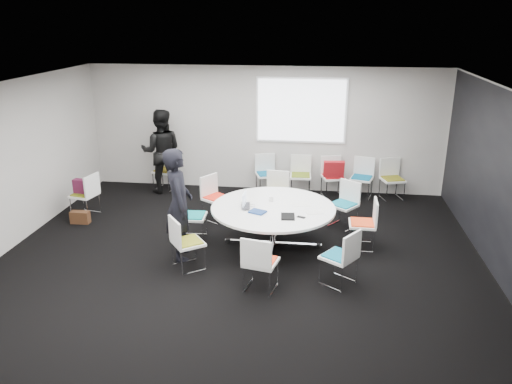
# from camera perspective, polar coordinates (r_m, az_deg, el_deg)

# --- Properties ---
(room_shell) EXTENTS (8.08, 7.08, 2.88)m
(room_shell) POSITION_cam_1_polar(r_m,az_deg,el_deg) (7.94, -1.13, 1.80)
(room_shell) COLOR black
(room_shell) RESTS_ON ground
(conference_table) EXTENTS (2.13, 2.13, 0.73)m
(conference_table) POSITION_cam_1_polar(r_m,az_deg,el_deg) (8.61, 1.96, -2.95)
(conference_table) COLOR silver
(conference_table) RESTS_ON ground
(projection_screen) EXTENTS (1.90, 0.03, 1.35)m
(projection_screen) POSITION_cam_1_polar(r_m,az_deg,el_deg) (11.12, 5.18, 9.25)
(projection_screen) COLOR white
(projection_screen) RESTS_ON room_shell
(chair_ring_a) EXTENTS (0.45, 0.46, 0.88)m
(chair_ring_a) POSITION_cam_1_polar(r_m,az_deg,el_deg) (8.83, 12.04, -4.58)
(chair_ring_a) COLOR silver
(chair_ring_a) RESTS_ON ground
(chair_ring_b) EXTENTS (0.64, 0.63, 0.88)m
(chair_ring_b) POSITION_cam_1_polar(r_m,az_deg,el_deg) (9.62, 9.93, -2.40)
(chair_ring_b) COLOR silver
(chair_ring_b) RESTS_ON ground
(chair_ring_c) EXTENTS (0.51, 0.50, 0.88)m
(chair_ring_c) POSITION_cam_1_polar(r_m,az_deg,el_deg) (10.04, 2.28, -1.15)
(chair_ring_c) COLOR silver
(chair_ring_c) RESTS_ON ground
(chair_ring_d) EXTENTS (0.62, 0.63, 0.88)m
(chair_ring_d) POSITION_cam_1_polar(r_m,az_deg,el_deg) (9.84, -4.54, -1.63)
(chair_ring_d) COLOR silver
(chair_ring_d) RESTS_ON ground
(chair_ring_e) EXTENTS (0.47, 0.48, 0.88)m
(chair_ring_e) POSITION_cam_1_polar(r_m,az_deg,el_deg) (9.01, -7.24, -3.78)
(chair_ring_e) COLOR silver
(chair_ring_e) RESTS_ON ground
(chair_ring_f) EXTENTS (0.63, 0.64, 0.88)m
(chair_ring_f) POSITION_cam_1_polar(r_m,az_deg,el_deg) (8.03, -7.81, -6.85)
(chair_ring_f) COLOR silver
(chair_ring_f) RESTS_ON ground
(chair_ring_g) EXTENTS (0.54, 0.53, 0.88)m
(chair_ring_g) POSITION_cam_1_polar(r_m,az_deg,el_deg) (7.36, 0.51, -9.22)
(chair_ring_g) COLOR silver
(chair_ring_g) RESTS_ON ground
(chair_ring_h) EXTENTS (0.63, 0.63, 0.88)m
(chair_ring_h) POSITION_cam_1_polar(r_m,az_deg,el_deg) (7.62, 9.47, -8.46)
(chair_ring_h) COLOR silver
(chair_ring_h) RESTS_ON ground
(chair_back_a) EXTENTS (0.58, 0.57, 0.88)m
(chair_back_a) POSITION_cam_1_polar(r_m,az_deg,el_deg) (11.28, 1.23, 1.20)
(chair_back_a) COLOR silver
(chair_back_a) RESTS_ON ground
(chair_back_b) EXTENTS (0.48, 0.47, 0.88)m
(chair_back_b) POSITION_cam_1_polar(r_m,az_deg,el_deg) (11.23, 5.09, 1.04)
(chair_back_b) COLOR silver
(chair_back_b) RESTS_ON ground
(chair_back_c) EXTENTS (0.57, 0.56, 0.88)m
(chair_back_c) POSITION_cam_1_polar(r_m,az_deg,el_deg) (11.22, 8.73, 0.88)
(chair_back_c) COLOR silver
(chair_back_c) RESTS_ON ground
(chair_back_d) EXTENTS (0.56, 0.55, 0.88)m
(chair_back_d) POSITION_cam_1_polar(r_m,az_deg,el_deg) (11.26, 11.93, 0.74)
(chair_back_d) COLOR silver
(chair_back_d) RESTS_ON ground
(chair_back_e) EXTENTS (0.57, 0.56, 0.88)m
(chair_back_e) POSITION_cam_1_polar(r_m,az_deg,el_deg) (11.33, 15.24, 0.59)
(chair_back_e) COLOR silver
(chair_back_e) RESTS_ON ground
(chair_spare_left) EXTENTS (0.53, 0.54, 0.88)m
(chair_spare_left) POSITION_cam_1_polar(r_m,az_deg,el_deg) (10.56, -18.86, -1.17)
(chair_spare_left) COLOR silver
(chair_spare_left) RESTS_ON ground
(chair_person_back) EXTENTS (0.56, 0.55, 0.88)m
(chair_person_back) POSITION_cam_1_polar(r_m,az_deg,el_deg) (11.73, -10.29, 1.62)
(chair_person_back) COLOR silver
(chair_person_back) RESTS_ON ground
(person_main) EXTENTS (0.64, 0.79, 1.87)m
(person_main) POSITION_cam_1_polar(r_m,az_deg,el_deg) (8.16, -8.82, -1.41)
(person_main) COLOR black
(person_main) RESTS_ON ground
(person_back) EXTENTS (1.04, 0.88, 1.90)m
(person_back) POSITION_cam_1_polar(r_m,az_deg,el_deg) (11.40, -10.75, 4.58)
(person_back) COLOR black
(person_back) RESTS_ON ground
(laptop) EXTENTS (0.28, 0.39, 0.03)m
(laptop) POSITION_cam_1_polar(r_m,az_deg,el_deg) (8.52, -0.83, -1.64)
(laptop) COLOR #333338
(laptop) RESTS_ON conference_table
(laptop_lid) EXTENTS (0.03, 0.30, 0.22)m
(laptop_lid) POSITION_cam_1_polar(r_m,az_deg,el_deg) (8.51, -1.34, -0.81)
(laptop_lid) COLOR silver
(laptop_lid) RESTS_ON conference_table
(notebook_black) EXTENTS (0.24, 0.32, 0.02)m
(notebook_black) POSITION_cam_1_polar(r_m,az_deg,el_deg) (8.11, 3.66, -2.81)
(notebook_black) COLOR black
(notebook_black) RESTS_ON conference_table
(tablet_folio) EXTENTS (0.32, 0.29, 0.03)m
(tablet_folio) POSITION_cam_1_polar(r_m,az_deg,el_deg) (8.28, 0.18, -2.28)
(tablet_folio) COLOR navy
(tablet_folio) RESTS_ON conference_table
(papers_right) EXTENTS (0.35, 0.29, 0.00)m
(papers_right) POSITION_cam_1_polar(r_m,az_deg,el_deg) (8.66, 5.09, -1.42)
(papers_right) COLOR white
(papers_right) RESTS_ON conference_table
(papers_front) EXTENTS (0.34, 0.28, 0.00)m
(papers_front) POSITION_cam_1_polar(r_m,az_deg,el_deg) (8.36, 6.71, -2.28)
(papers_front) COLOR white
(papers_front) RESTS_ON conference_table
(cup) EXTENTS (0.08, 0.08, 0.09)m
(cup) POSITION_cam_1_polar(r_m,az_deg,el_deg) (8.77, 1.72, -0.79)
(cup) COLOR white
(cup) RESTS_ON conference_table
(phone) EXTENTS (0.16, 0.12, 0.01)m
(phone) POSITION_cam_1_polar(r_m,az_deg,el_deg) (8.12, 5.18, -2.88)
(phone) COLOR black
(phone) RESTS_ON conference_table
(maroon_bag) EXTENTS (0.42, 0.20, 0.28)m
(maroon_bag) POSITION_cam_1_polar(r_m,az_deg,el_deg) (10.46, -19.13, 0.61)
(maroon_bag) COLOR #521631
(maroon_bag) RESTS_ON chair_spare_left
(brown_bag) EXTENTS (0.36, 0.17, 0.24)m
(brown_bag) POSITION_cam_1_polar(r_m,az_deg,el_deg) (10.28, -19.46, -2.74)
(brown_bag) COLOR #3F2414
(brown_bag) RESTS_ON ground
(red_jacket) EXTENTS (0.45, 0.21, 0.36)m
(red_jacket) POSITION_cam_1_polar(r_m,az_deg,el_deg) (10.88, 8.89, 2.62)
(red_jacket) COLOR maroon
(red_jacket) RESTS_ON chair_back_c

